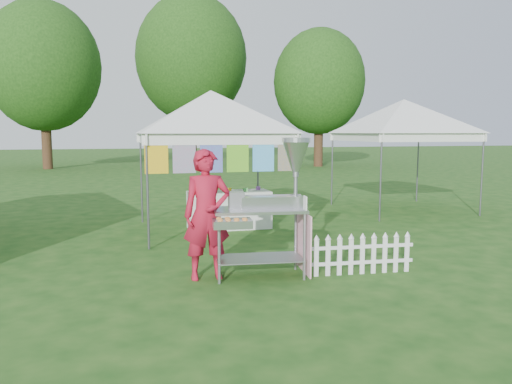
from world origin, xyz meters
name	(u,v)px	position (x,y,z in m)	size (l,w,h in m)	color
ground	(253,275)	(0.00, 0.00, 0.00)	(120.00, 120.00, 0.00)	#184513
canopy_main	(211,91)	(0.00, 3.49, 2.99)	(4.24, 4.24, 3.45)	#59595E
canopy_right	(404,100)	(5.50, 5.00, 2.99)	(4.24, 4.24, 3.45)	#59595E
tree_left	(43,66)	(-6.00, 24.00, 5.83)	(6.40, 6.40, 9.53)	#3C2516
tree_mid	(191,59)	(3.00, 28.00, 7.14)	(7.60, 7.60, 11.52)	#3C2516
tree_right	(319,82)	(10.00, 22.00, 5.18)	(5.60, 5.60, 8.42)	#3C2516
donut_cart	(274,196)	(0.28, -0.14, 1.20)	(1.56, 0.97, 2.05)	gray
vendor	(207,215)	(-0.69, -0.01, 0.94)	(0.69, 0.45, 1.89)	#A8142B
picket_fence	(362,255)	(1.59, -0.39, 0.29)	(1.62, 0.16, 0.56)	white
display_table	(229,210)	(0.41, 3.67, 0.41)	(1.80, 0.70, 0.82)	white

